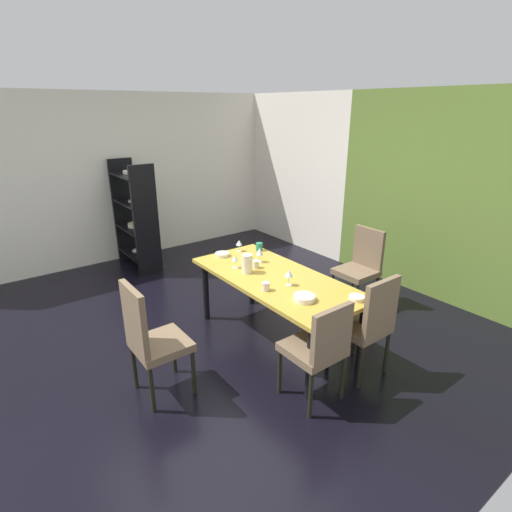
{
  "coord_description": "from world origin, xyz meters",
  "views": [
    {
      "loc": [
        3.49,
        -1.96,
        2.37
      ],
      "look_at": [
        0.26,
        0.47,
        0.85
      ],
      "focal_mm": 28.0,
      "sensor_mm": 36.0,
      "label": 1
    }
  ],
  "objects_px": {
    "chair_right_far": "(368,321)",
    "cup_corner": "(256,264)",
    "chair_right_near": "(319,346)",
    "chair_head_near": "(150,337)",
    "wine_glass_right": "(239,243)",
    "dining_table": "(276,284)",
    "serving_bowl_near_shelf": "(304,298)",
    "serving_bowl_rear": "(222,254)",
    "chair_head_far": "(361,264)",
    "serving_bowl_south": "(357,298)",
    "wine_glass_east": "(289,274)",
    "wine_glass_north": "(235,258)",
    "cup_left": "(266,286)",
    "display_shelf": "(135,216)",
    "pitcher_west": "(247,263)",
    "wine_glass_center": "(260,252)",
    "cup_front": "(259,247)"
  },
  "relations": [
    {
      "from": "chair_head_far",
      "to": "pitcher_west",
      "type": "bearing_deg",
      "value": 80.44
    },
    {
      "from": "display_shelf",
      "to": "wine_glass_east",
      "type": "height_order",
      "value": "display_shelf"
    },
    {
      "from": "wine_glass_center",
      "to": "pitcher_west",
      "type": "bearing_deg",
      "value": -60.92
    },
    {
      "from": "pitcher_west",
      "to": "wine_glass_right",
      "type": "bearing_deg",
      "value": 152.54
    },
    {
      "from": "chair_head_near",
      "to": "serving_bowl_near_shelf",
      "type": "xyz_separation_m",
      "value": [
        0.53,
        1.24,
        0.2
      ]
    },
    {
      "from": "wine_glass_north",
      "to": "serving_bowl_near_shelf",
      "type": "xyz_separation_m",
      "value": [
        1.0,
        0.06,
        -0.08
      ]
    },
    {
      "from": "dining_table",
      "to": "wine_glass_north",
      "type": "distance_m",
      "value": 0.52
    },
    {
      "from": "serving_bowl_south",
      "to": "wine_glass_east",
      "type": "bearing_deg",
      "value": -155.09
    },
    {
      "from": "chair_head_far",
      "to": "cup_left",
      "type": "relative_size",
      "value": 12.03
    },
    {
      "from": "wine_glass_right",
      "to": "wine_glass_center",
      "type": "distance_m",
      "value": 0.43
    },
    {
      "from": "chair_head_far",
      "to": "wine_glass_east",
      "type": "xyz_separation_m",
      "value": [
        0.24,
        -1.39,
        0.32
      ]
    },
    {
      "from": "cup_left",
      "to": "dining_table",
      "type": "bearing_deg",
      "value": 124.08
    },
    {
      "from": "chair_right_near",
      "to": "cup_left",
      "type": "height_order",
      "value": "chair_right_near"
    },
    {
      "from": "wine_glass_north",
      "to": "chair_right_far",
      "type": "bearing_deg",
      "value": 19.76
    },
    {
      "from": "wine_glass_center",
      "to": "serving_bowl_near_shelf",
      "type": "xyz_separation_m",
      "value": [
        0.98,
        -0.25,
        -0.1
      ]
    },
    {
      "from": "serving_bowl_near_shelf",
      "to": "chair_head_near",
      "type": "bearing_deg",
      "value": -113.01
    },
    {
      "from": "chair_head_near",
      "to": "serving_bowl_south",
      "type": "height_order",
      "value": "chair_head_near"
    },
    {
      "from": "display_shelf",
      "to": "cup_front",
      "type": "xyz_separation_m",
      "value": [
        2.24,
        0.66,
        -0.01
      ]
    },
    {
      "from": "chair_head_far",
      "to": "wine_glass_north",
      "type": "distance_m",
      "value": 1.64
    },
    {
      "from": "wine_glass_right",
      "to": "display_shelf",
      "type": "bearing_deg",
      "value": -167.94
    },
    {
      "from": "dining_table",
      "to": "wine_glass_east",
      "type": "height_order",
      "value": "wine_glass_east"
    },
    {
      "from": "chair_right_near",
      "to": "cup_corner",
      "type": "distance_m",
      "value": 1.3
    },
    {
      "from": "chair_right_far",
      "to": "display_shelf",
      "type": "xyz_separation_m",
      "value": [
        -3.9,
        -0.62,
        0.25
      ]
    },
    {
      "from": "chair_right_far",
      "to": "serving_bowl_near_shelf",
      "type": "relative_size",
      "value": 5.12
    },
    {
      "from": "serving_bowl_south",
      "to": "serving_bowl_near_shelf",
      "type": "xyz_separation_m",
      "value": [
        -0.27,
        -0.38,
        0.01
      ]
    },
    {
      "from": "chair_right_far",
      "to": "cup_corner",
      "type": "relative_size",
      "value": 12.07
    },
    {
      "from": "chair_head_far",
      "to": "wine_glass_east",
      "type": "distance_m",
      "value": 1.45
    },
    {
      "from": "chair_right_near",
      "to": "pitcher_west",
      "type": "xyz_separation_m",
      "value": [
        -1.19,
        0.14,
        0.32
      ]
    },
    {
      "from": "chair_head_near",
      "to": "display_shelf",
      "type": "xyz_separation_m",
      "value": [
        -3.0,
        1.06,
        0.23
      ]
    },
    {
      "from": "chair_head_far",
      "to": "cup_front",
      "type": "distance_m",
      "value": 1.27
    },
    {
      "from": "serving_bowl_south",
      "to": "serving_bowl_near_shelf",
      "type": "distance_m",
      "value": 0.47
    },
    {
      "from": "chair_head_near",
      "to": "pitcher_west",
      "type": "xyz_separation_m",
      "value": [
        -0.29,
        1.21,
        0.27
      ]
    },
    {
      "from": "chair_right_far",
      "to": "serving_bowl_near_shelf",
      "type": "xyz_separation_m",
      "value": [
        -0.38,
        -0.44,
        0.22
      ]
    },
    {
      "from": "chair_head_far",
      "to": "cup_corner",
      "type": "distance_m",
      "value": 1.43
    },
    {
      "from": "pitcher_west",
      "to": "serving_bowl_rear",
      "type": "bearing_deg",
      "value": 174.53
    },
    {
      "from": "chair_head_near",
      "to": "wine_glass_right",
      "type": "height_order",
      "value": "chair_head_near"
    },
    {
      "from": "chair_right_far",
      "to": "wine_glass_north",
      "type": "height_order",
      "value": "chair_right_far"
    },
    {
      "from": "dining_table",
      "to": "chair_head_far",
      "type": "relative_size",
      "value": 1.93
    },
    {
      "from": "wine_glass_center",
      "to": "serving_bowl_near_shelf",
      "type": "distance_m",
      "value": 1.01
    },
    {
      "from": "cup_corner",
      "to": "cup_left",
      "type": "height_order",
      "value": "same"
    },
    {
      "from": "dining_table",
      "to": "wine_glass_right",
      "type": "xyz_separation_m",
      "value": [
        -0.85,
        0.14,
        0.19
      ]
    },
    {
      "from": "wine_glass_east",
      "to": "wine_glass_center",
      "type": "bearing_deg",
      "value": 167.17
    },
    {
      "from": "wine_glass_east",
      "to": "wine_glass_center",
      "type": "relative_size",
      "value": 0.95
    },
    {
      "from": "chair_right_far",
      "to": "cup_front",
      "type": "xyz_separation_m",
      "value": [
        -1.66,
        0.04,
        0.24
      ]
    },
    {
      "from": "pitcher_west",
      "to": "chair_head_near",
      "type": "bearing_deg",
      "value": -76.28
    },
    {
      "from": "chair_right_near",
      "to": "cup_corner",
      "type": "height_order",
      "value": "chair_right_near"
    },
    {
      "from": "cup_corner",
      "to": "cup_left",
      "type": "distance_m",
      "value": 0.57
    },
    {
      "from": "cup_front",
      "to": "serving_bowl_near_shelf",
      "type": "bearing_deg",
      "value": -20.48
    },
    {
      "from": "serving_bowl_near_shelf",
      "to": "serving_bowl_rear",
      "type": "bearing_deg",
      "value": 179.05
    },
    {
      "from": "wine_glass_east",
      "to": "wine_glass_north",
      "type": "relative_size",
      "value": 1.07
    }
  ]
}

